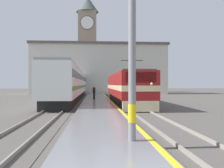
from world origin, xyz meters
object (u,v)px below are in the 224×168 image
at_px(catenary_mast, 135,30).
at_px(clock_tower, 87,41).
at_px(locomotive_train, 126,88).
at_px(person_on_platform, 94,92).
at_px(passenger_train, 72,84).

bearing_deg(catenary_mast, clock_tower, 92.78).
distance_m(locomotive_train, catenary_mast, 20.12).
xyz_separation_m(catenary_mast, person_on_platform, (-1.28, 23.71, -2.76)).
distance_m(person_on_platform, clock_tower, 39.45).
xyz_separation_m(locomotive_train, passenger_train, (-6.57, 8.74, 0.48)).
bearing_deg(clock_tower, locomotive_train, -82.91).
distance_m(passenger_train, person_on_platform, 5.93).
relative_size(catenary_mast, clock_tower, 0.28).
distance_m(locomotive_train, clock_tower, 43.20).
bearing_deg(locomotive_train, clock_tower, 97.09).
distance_m(catenary_mast, clock_tower, 61.93).
relative_size(passenger_train, clock_tower, 1.39).
relative_size(catenary_mast, person_on_platform, 4.37).
xyz_separation_m(locomotive_train, person_on_platform, (-3.44, 3.82, -0.57)).
bearing_deg(locomotive_train, person_on_platform, 132.02).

